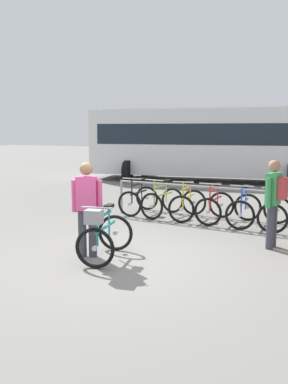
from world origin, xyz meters
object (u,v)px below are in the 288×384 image
Objects in this scene: racked_bike_lime at (162,202)px; racked_bike_yellow at (188,204)px; featured_bicycle at (104,235)px; bus_distant at (210,140)px; racked_bike_blue at (244,209)px; person_with_featured_bike at (87,205)px; racked_bike_white at (275,212)px; racked_bike_red at (215,207)px; pedestrian_with_backpack at (274,198)px; racked_bike_black at (139,199)px.

racked_bike_yellow is at bearing -3.37° from racked_bike_lime.
bus_distant reaches higher than featured_bicycle.
racked_bike_lime is 3.81m from featured_bicycle.
racked_bike_blue is 3.96m from featured_bicycle.
bus_distant is (-1.31, 11.26, 0.83)m from person_with_featured_bike.
racked_bike_white is at bearing -63.16° from bus_distant.
racked_bike_lime is 1.05× the size of racked_bike_blue.
racked_bike_lime is at bearing 176.63° from racked_bike_white.
racked_bike_white is at bearing -3.37° from racked_bike_lime.
bus_distant is (-3.91, 7.72, 1.37)m from racked_bike_white.
racked_bike_yellow is 1.01× the size of racked_bike_red.
person_with_featured_bike is (-1.90, -3.58, 0.54)m from racked_bike_blue.
racked_bike_blue is at bearing 176.63° from racked_bike_white.
racked_bike_blue is 8.44m from bus_distant.
person_with_featured_bike and pedestrian_with_backpack have the same top height.
racked_bike_lime is at bearing 176.63° from racked_bike_red.
racked_bike_lime is 0.12× the size of bus_distant.
pedestrian_with_backpack reaches higher than featured_bicycle.
racked_bike_red is at bearing 77.33° from featured_bicycle.
pedestrian_with_backpack is at bearing 39.77° from featured_bicycle.
pedestrian_with_backpack is at bearing -46.49° from racked_bike_red.
racked_bike_black is 0.99× the size of racked_bike_red.
bus_distant reaches higher than pedestrian_with_backpack.
racked_bike_lime is 2.80m from racked_bike_white.
bus_distant is (-1.11, 7.56, 1.37)m from racked_bike_lime.
racked_bike_black is 0.68× the size of pedestrian_with_backpack.
racked_bike_black is at bearing 176.63° from racked_bike_yellow.
racked_bike_yellow and featured_bicycle have the same top height.
racked_bike_blue is 1.02× the size of racked_bike_white.
racked_bike_lime is 0.73× the size of person_with_featured_bike.
racked_bike_black and racked_bike_blue have the same top height.
racked_bike_white is 1.70m from pedestrian_with_backpack.
racked_bike_red and racked_bike_blue have the same top height.
person_with_featured_bike is (0.90, -3.74, 0.54)m from racked_bike_black.
racked_bike_lime is 3.75m from person_with_featured_bike.
person_with_featured_bike is 1.00× the size of pedestrian_with_backpack.
featured_bicycle is at bearing -112.73° from racked_bike_blue.
racked_bike_blue is at bearing 118.61° from pedestrian_with_backpack.
racked_bike_red is 3.85m from person_with_featured_bike.
featured_bicycle is at bearing -71.61° from racked_bike_black.
bus_distant is at bearing 96.64° from person_with_featured_bike.
racked_bike_yellow and racked_bike_blue have the same top height.
racked_bike_lime is 0.73× the size of pedestrian_with_backpack.
bus_distant reaches higher than racked_bike_yellow.
featured_bicycle is (1.27, -3.81, 0.08)m from racked_bike_black.
person_with_featured_bike is at bearing -126.28° from racked_bike_white.
racked_bike_lime is 0.70m from racked_bike_yellow.
racked_bike_black is 0.98× the size of racked_bike_yellow.
pedestrian_with_backpack reaches higher than racked_bike_blue.
featured_bicycle is at bearing -121.69° from racked_bike_white.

